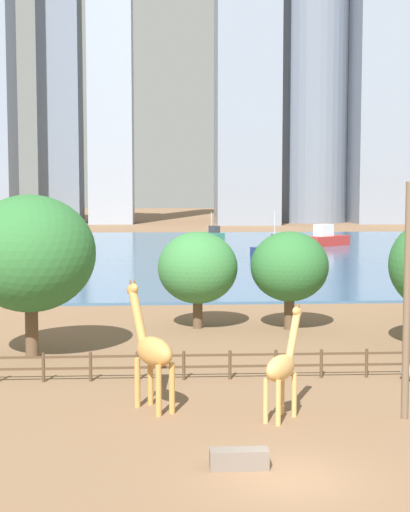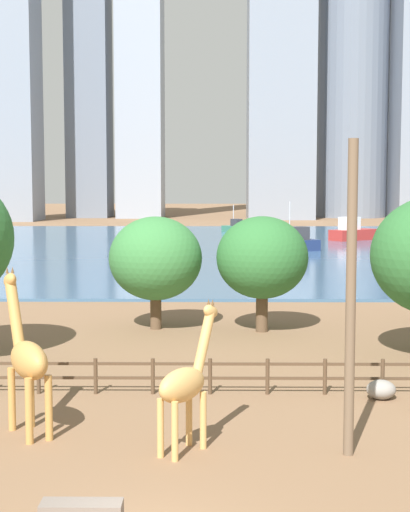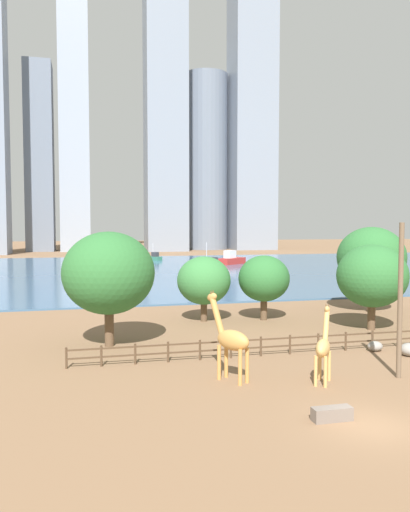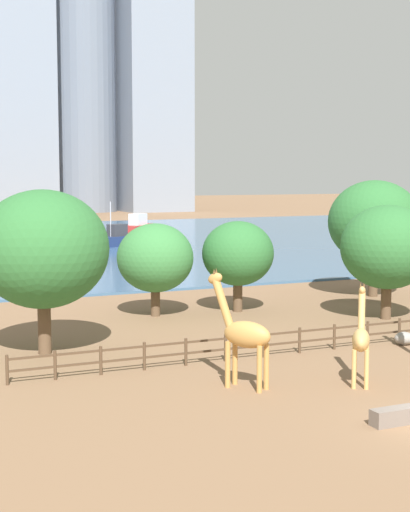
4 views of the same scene
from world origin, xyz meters
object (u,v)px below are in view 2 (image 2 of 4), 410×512
at_px(giraffe_tall, 27,359).
at_px(utility_pole, 351,299).
at_px(tree_right_small, 156,259).
at_px(boat_barge, 235,228).
at_px(boat_sailboat, 293,243).
at_px(boulder_by_pole, 381,390).
at_px(giraffe_companion, 185,383).
at_px(boat_ferry, 353,232).
at_px(tree_left_large, 262,258).

bearing_deg(giraffe_tall, utility_pole, -133.82).
bearing_deg(utility_pole, tree_right_small, 109.62).
bearing_deg(giraffe_tall, boat_barge, -38.51).
bearing_deg(boat_sailboat, boulder_by_pole, 62.52).
height_order(giraffe_companion, utility_pole, utility_pole).
bearing_deg(tree_right_small, boat_sailboat, 75.41).
distance_m(giraffe_companion, boat_ferry, 82.96).
distance_m(boulder_by_pole, tree_left_large, 13.53).
bearing_deg(boat_barge, utility_pole, 147.66).
relative_size(giraffe_companion, boulder_by_pole, 4.08).
distance_m(utility_pole, boat_ferry, 82.30).
height_order(utility_pole, tree_left_large, utility_pole).
relative_size(utility_pole, boulder_by_pole, 8.50).
xyz_separation_m(giraffe_companion, boat_sailboat, (9.54, 63.88, -0.85)).
distance_m(boulder_by_pole, tree_right_small, 16.34).
distance_m(boat_ferry, boat_sailboat, 19.36).
bearing_deg(tree_left_large, giraffe_companion, -100.27).
height_order(tree_left_large, boat_barge, tree_left_large).
relative_size(tree_right_small, boat_sailboat, 0.92).
height_order(boat_ferry, boat_sailboat, boat_sailboat).
bearing_deg(giraffe_companion, tree_right_small, 42.93).
bearing_deg(giraffe_companion, boat_barge, 33.84).
distance_m(giraffe_tall, tree_right_small, 17.47).
height_order(boat_ferry, boat_barge, boat_barge).
relative_size(boulder_by_pole, tree_left_large, 0.17).
height_order(tree_right_small, boat_ferry, tree_right_small).
distance_m(giraffe_companion, boulder_by_pole, 8.79).
xyz_separation_m(tree_right_small, boat_barge, (6.27, 78.65, -2.78)).
xyz_separation_m(giraffe_companion, tree_left_large, (3.28, 18.09, 1.83)).
distance_m(boulder_by_pole, boat_barge, 91.98).
height_order(utility_pole, boat_sailboat, utility_pole).
bearing_deg(boulder_by_pole, boat_ferry, 80.68).
height_order(utility_pole, tree_right_small, utility_pole).
xyz_separation_m(tree_left_large, tree_right_small, (-5.48, 0.67, -0.11)).
bearing_deg(boat_barge, giraffe_tall, 142.08).
xyz_separation_m(boulder_by_pole, boat_ferry, (12.35, 75.28, 0.89)).
height_order(boulder_by_pole, tree_left_large, tree_left_large).
xyz_separation_m(tree_left_large, boat_ferry, (15.77, 62.65, -2.56)).
distance_m(giraffe_companion, tree_right_small, 18.97).
bearing_deg(giraffe_companion, giraffe_tall, 108.50).
distance_m(utility_pole, tree_right_small, 20.16).
height_order(giraffe_tall, boulder_by_pole, giraffe_tall).
bearing_deg(boat_ferry, giraffe_companion, -140.46).
distance_m(boat_ferry, boat_barge, 22.41).
distance_m(tree_right_small, boat_sailboat, 46.69).
bearing_deg(tree_left_large, boat_barge, 89.43).
bearing_deg(boat_sailboat, tree_right_small, 50.73).
xyz_separation_m(giraffe_companion, boulder_by_pole, (6.69, 5.46, -1.62)).
relative_size(utility_pole, boat_sailboat, 1.37).
height_order(utility_pole, boat_barge, utility_pole).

